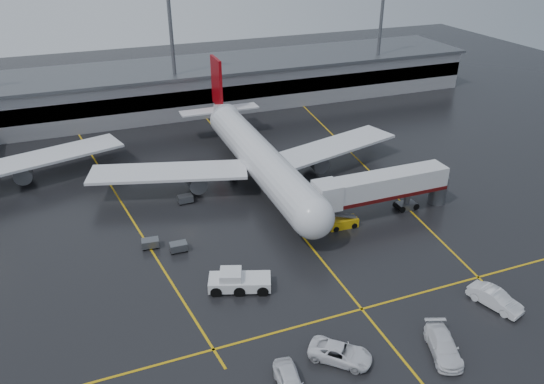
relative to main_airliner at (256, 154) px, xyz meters
name	(u,v)px	position (x,y,z in m)	size (l,w,h in m)	color
ground	(280,209)	(0.00, -9.70, -4.21)	(220.00, 220.00, 0.00)	black
apron_line_centre	(280,209)	(0.00, -9.70, -4.20)	(0.25, 90.00, 0.02)	gold
apron_line_stop	(362,309)	(0.00, -31.70, -4.20)	(60.00, 0.25, 0.02)	gold
apron_line_left	(121,202)	(-20.00, 0.30, -4.20)	(0.25, 70.00, 0.02)	gold
apron_line_right	(360,161)	(18.00, 0.30, -4.20)	(0.25, 70.00, 0.02)	gold
terminal	(194,85)	(0.00, 38.23, 0.11)	(122.00, 19.00, 8.60)	gray
light_mast_mid	(172,43)	(-5.00, 32.30, 10.27)	(3.00, 1.20, 25.45)	#595B60
light_mast_right	(381,27)	(40.00, 32.30, 10.27)	(3.00, 1.20, 25.45)	#595B60
main_airliner	(256,154)	(0.00, 0.00, 0.00)	(48.80, 45.60, 14.10)	silver
jet_bridge	(382,188)	(11.87, -15.70, -0.28)	(19.90, 3.40, 6.05)	silver
pushback_tractor	(238,281)	(-10.65, -24.01, -3.28)	(7.05, 4.70, 2.34)	silver
belt_loader	(343,223)	(5.72, -16.80, -3.61)	(3.90, 1.93, 2.43)	#C3960D
service_van_a	(340,353)	(-5.27, -36.97, -3.42)	(2.60, 5.65, 1.57)	white
service_van_b	(443,346)	(3.79, -39.59, -3.37)	(2.35, 5.77, 1.68)	white
service_van_c	(495,299)	(12.79, -36.09, -3.30)	(1.92, 5.50, 1.81)	silver
service_van_d	(290,382)	(-10.74, -38.40, -3.36)	(2.01, 4.99, 1.70)	white
baggage_cart_a	(179,247)	(-15.04, -14.69, -3.58)	(2.02, 1.34, 1.12)	#595B60
baggage_cart_b	(150,243)	(-18.02, -12.71, -3.58)	(2.13, 1.50, 1.12)	#595B60
baggage_cart_c	(185,199)	(-11.61, -3.21, -3.58)	(2.04, 1.37, 1.12)	#595B60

